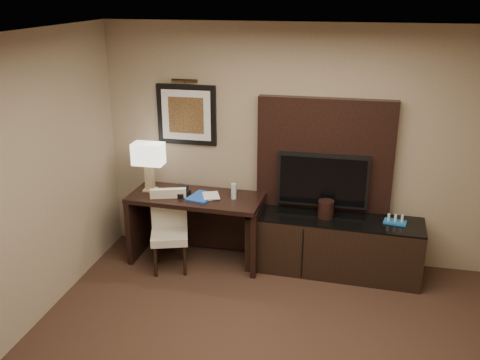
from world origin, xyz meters
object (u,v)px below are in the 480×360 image
(tv, at_px, (323,180))
(water_bottle, at_px, (234,191))
(desk, at_px, (197,228))
(desk_phone, at_px, (179,191))
(minibar_tray, at_px, (395,219))
(ice_bucket, at_px, (326,209))
(credenza, at_px, (333,245))
(table_lamp, at_px, (149,166))
(desk_chair, at_px, (169,235))

(tv, relative_size, water_bottle, 5.65)
(desk, relative_size, desk_phone, 7.31)
(tv, xyz_separation_m, minibar_tray, (0.80, -0.18, -0.32))
(water_bottle, bearing_deg, ice_bucket, 2.69)
(desk, xyz_separation_m, ice_bucket, (1.46, 0.06, 0.35))
(credenza, relative_size, ice_bucket, 9.80)
(table_lamp, bearing_deg, minibar_tray, 0.22)
(tv, relative_size, desk_phone, 4.85)
(table_lamp, distance_m, desk_phone, 0.45)
(ice_bucket, bearing_deg, minibar_tray, 0.46)
(desk, xyz_separation_m, water_bottle, (0.44, 0.01, 0.49))
(desk_phone, bearing_deg, ice_bucket, 20.05)
(table_lamp, xyz_separation_m, minibar_tray, (2.77, 0.01, -0.41))
(desk_chair, xyz_separation_m, desk_phone, (0.04, 0.27, 0.44))
(desk, bearing_deg, minibar_tray, 4.02)
(desk, distance_m, ice_bucket, 1.51)
(minibar_tray, bearing_deg, credenza, -179.27)
(desk, distance_m, water_bottle, 0.66)
(water_bottle, bearing_deg, desk, -178.63)
(tv, bearing_deg, water_bottle, -166.59)
(minibar_tray, bearing_deg, desk_chair, -171.86)
(desk_chair, bearing_deg, table_lamp, 116.78)
(tv, xyz_separation_m, ice_bucket, (0.06, -0.18, -0.27))
(credenza, height_order, table_lamp, table_lamp)
(table_lamp, bearing_deg, ice_bucket, 0.13)
(desk_phone, distance_m, ice_bucket, 1.66)
(desk_phone, bearing_deg, table_lamp, -173.10)
(table_lamp, distance_m, minibar_tray, 2.80)
(credenza, relative_size, table_lamp, 3.19)
(desk, relative_size, tv, 1.51)
(desk_phone, xyz_separation_m, water_bottle, (0.63, 0.03, 0.04))
(credenza, xyz_separation_m, minibar_tray, (0.63, 0.01, 0.37))
(desk, height_order, tv, tv)
(tv, bearing_deg, table_lamp, -174.60)
(water_bottle, bearing_deg, desk_phone, -177.64)
(desk, height_order, water_bottle, water_bottle)
(water_bottle, bearing_deg, credenza, 2.32)
(credenza, relative_size, desk_phone, 9.23)
(ice_bucket, relative_size, minibar_tray, 0.83)
(desk, relative_size, minibar_tray, 6.46)
(desk_chair, height_order, minibar_tray, desk_chair)
(table_lamp, bearing_deg, desk_phone, -10.58)
(desk_chair, bearing_deg, desk, 32.90)
(desk_chair, xyz_separation_m, table_lamp, (-0.33, 0.34, 0.69))
(credenza, relative_size, water_bottle, 10.76)
(desk_chair, height_order, water_bottle, water_bottle)
(desk, relative_size, water_bottle, 8.52)
(tv, distance_m, table_lamp, 1.98)
(table_lamp, xyz_separation_m, ice_bucket, (2.03, 0.00, -0.35))
(minibar_tray, bearing_deg, desk_phone, -178.09)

